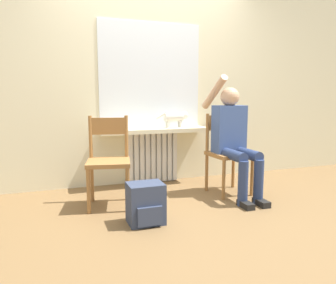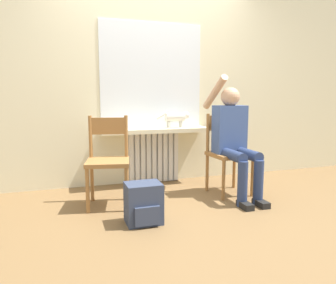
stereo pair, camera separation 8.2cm
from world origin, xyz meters
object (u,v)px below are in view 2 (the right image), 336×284
chair_left (108,159)px  cat (177,117)px  chair_right (228,152)px  backpack (144,203)px  person (234,135)px

chair_left → cat: 1.18m
chair_right → cat: (-0.39, 0.61, 0.36)m
chair_left → backpack: chair_left is taller
person → cat: (-0.39, 0.73, 0.16)m
cat → chair_right: bearing=-57.4°
chair_left → chair_right: (1.33, 0.00, 0.00)m
cat → person: bearing=-61.8°
person → cat: 0.84m
chair_right → backpack: 1.29m
chair_right → cat: cat is taller
chair_right → cat: bearing=119.3°
chair_left → person: (1.33, -0.12, 0.20)m
cat → chair_left: bearing=-147.0°
chair_left → chair_right: same height
chair_left → chair_right: size_ratio=1.00×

